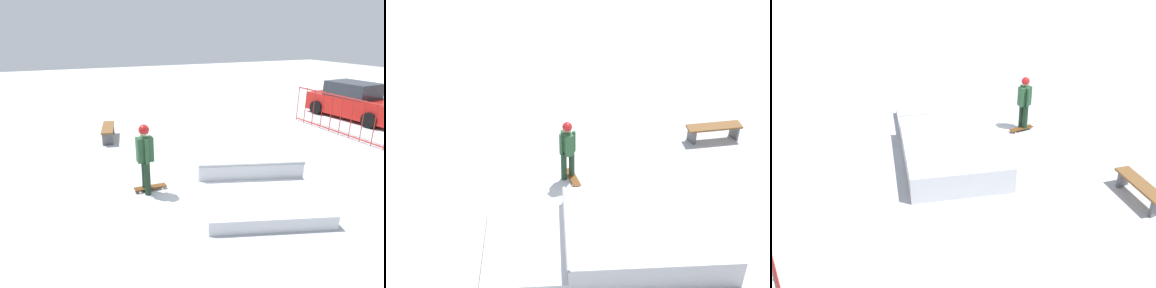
% 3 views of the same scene
% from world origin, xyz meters
% --- Properties ---
extents(ground_plane, '(60.00, 60.00, 0.00)m').
position_xyz_m(ground_plane, '(0.00, 0.00, 0.00)').
color(ground_plane, '#B7BABF').
extents(skate_ramp, '(5.94, 4.15, 0.74)m').
position_xyz_m(skate_ramp, '(-0.75, 0.99, 0.32)').
color(skate_ramp, silver).
rests_on(skate_ramp, ground).
extents(skater, '(0.44, 0.38, 1.73)m').
position_xyz_m(skater, '(-0.43, -1.82, 1.01)').
color(skater, black).
rests_on(skater, ground).
extents(skateboard, '(0.27, 0.80, 0.09)m').
position_xyz_m(skateboard, '(-0.52, -1.70, 0.08)').
color(skateboard, '#593314').
rests_on(skateboard, ground).
extents(park_bench, '(1.65, 0.73, 0.48)m').
position_xyz_m(park_bench, '(-5.01, -1.97, 0.36)').
color(park_bench, brown).
rests_on(park_bench, ground).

